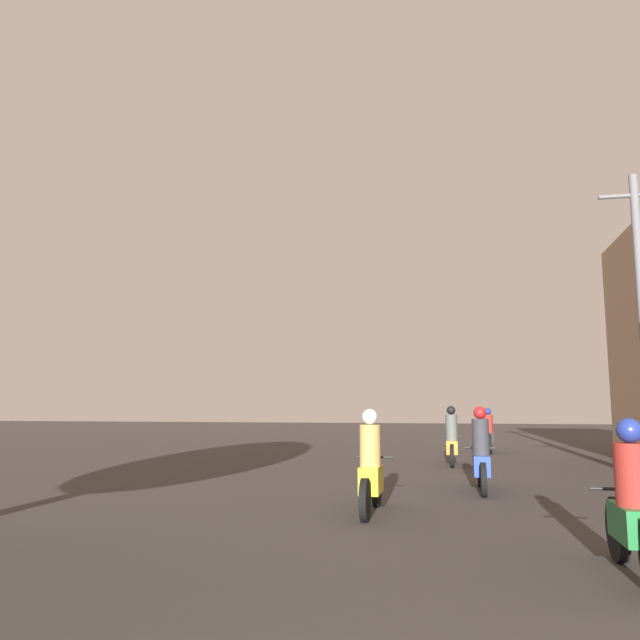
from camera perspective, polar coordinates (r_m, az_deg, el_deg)
name	(u,v)px	position (r m, az deg, el deg)	size (l,w,h in m)	color
motorcycle_green	(633,512)	(6.93, 26.71, -15.44)	(0.60, 1.92, 1.51)	black
motorcycle_yellow	(371,471)	(9.81, 4.67, -13.59)	(0.60, 2.00, 1.57)	black
motorcycle_blue	(481,458)	(12.59, 14.52, -12.08)	(0.60, 2.09, 1.61)	black
motorcycle_orange	(452,441)	(17.88, 11.97, -10.81)	(0.60, 1.97, 1.62)	black
motorcycle_black	(489,435)	(22.98, 15.15, -10.08)	(0.60, 2.06, 1.55)	black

